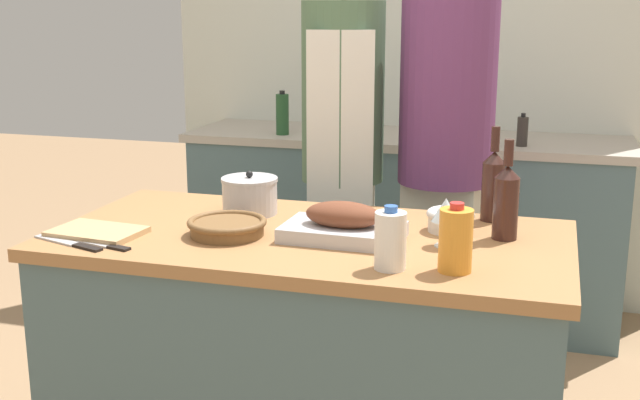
# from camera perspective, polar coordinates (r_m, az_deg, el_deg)

# --- Properties ---
(kitchen_island) EXTENTS (1.59, 0.80, 0.87)m
(kitchen_island) POSITION_cam_1_polar(r_m,az_deg,el_deg) (2.64, -0.75, -11.52)
(kitchen_island) COLOR #4C666B
(kitchen_island) RESTS_ON ground_plane
(back_counter) EXTENTS (2.18, 0.60, 0.93)m
(back_counter) POSITION_cam_1_polar(r_m,az_deg,el_deg) (4.11, 5.92, -1.77)
(back_counter) COLOR #4C666B
(back_counter) RESTS_ON ground_plane
(back_wall) EXTENTS (2.68, 0.10, 2.55)m
(back_wall) POSITION_cam_1_polar(r_m,az_deg,el_deg) (4.32, 7.06, 9.88)
(back_wall) COLOR silver
(back_wall) RESTS_ON ground_plane
(roasting_pan) EXTENTS (0.36, 0.23, 0.12)m
(roasting_pan) POSITION_cam_1_polar(r_m,az_deg,el_deg) (2.41, 1.65, -1.80)
(roasting_pan) COLOR #BCBCC1
(roasting_pan) RESTS_ON kitchen_island
(wicker_basket) EXTENTS (0.25, 0.25, 0.05)m
(wicker_basket) POSITION_cam_1_polar(r_m,az_deg,el_deg) (2.48, -6.63, -1.87)
(wicker_basket) COLOR brown
(wicker_basket) RESTS_ON kitchen_island
(cutting_board) EXTENTS (0.29, 0.21, 0.02)m
(cutting_board) POSITION_cam_1_polar(r_m,az_deg,el_deg) (2.56, -15.57, -2.21)
(cutting_board) COLOR tan
(cutting_board) RESTS_ON kitchen_island
(stock_pot) EXTENTS (0.19, 0.19, 0.15)m
(stock_pot) POSITION_cam_1_polar(r_m,az_deg,el_deg) (2.72, -5.02, 0.33)
(stock_pot) COLOR #B7B7BC
(stock_pot) RESTS_ON kitchen_island
(mixing_bowl) EXTENTS (0.15, 0.15, 0.07)m
(mixing_bowl) POSITION_cam_1_polar(r_m,az_deg,el_deg) (2.53, 9.25, -1.38)
(mixing_bowl) COLOR beige
(mixing_bowl) RESTS_ON kitchen_island
(juice_jug) EXTENTS (0.09, 0.09, 0.19)m
(juice_jug) POSITION_cam_1_polar(r_m,az_deg,el_deg) (2.15, 9.62, -2.82)
(juice_jug) COLOR orange
(juice_jug) RESTS_ON kitchen_island
(milk_jug) EXTENTS (0.09, 0.09, 0.17)m
(milk_jug) POSITION_cam_1_polar(r_m,az_deg,el_deg) (2.15, 5.02, -2.86)
(milk_jug) COLOR white
(milk_jug) RESTS_ON kitchen_island
(wine_bottle_green) EXTENTS (0.07, 0.07, 0.31)m
(wine_bottle_green) POSITION_cam_1_polar(r_m,az_deg,el_deg) (2.67, 12.21, 1.13)
(wine_bottle_green) COLOR #381E19
(wine_bottle_green) RESTS_ON kitchen_island
(wine_bottle_dark) EXTENTS (0.08, 0.08, 0.30)m
(wine_bottle_dark) POSITION_cam_1_polar(r_m,az_deg,el_deg) (2.47, 13.10, -0.01)
(wine_bottle_dark) COLOR #381E19
(wine_bottle_dark) RESTS_ON kitchen_island
(wine_glass_left) EXTENTS (0.08, 0.08, 0.15)m
(wine_glass_left) POSITION_cam_1_polar(r_m,az_deg,el_deg) (2.36, 8.94, -0.79)
(wine_glass_left) COLOR silver
(wine_glass_left) RESTS_ON kitchen_island
(knife_chef) EXTENTS (0.27, 0.11, 0.01)m
(knife_chef) POSITION_cam_1_polar(r_m,az_deg,el_deg) (2.49, -17.32, -2.97)
(knife_chef) COLOR #B7B7BC
(knife_chef) RESTS_ON kitchen_island
(knife_paring) EXTENTS (0.19, 0.07, 0.01)m
(knife_paring) POSITION_cam_1_polar(r_m,az_deg,el_deg) (2.44, -15.00, -3.15)
(knife_paring) COLOR #B7B7BC
(knife_paring) RESTS_ON kitchen_island
(condiment_bottle_tall) EXTENTS (0.06, 0.06, 0.22)m
(condiment_bottle_tall) POSITION_cam_1_polar(r_m,az_deg,el_deg) (4.00, -2.69, 6.12)
(condiment_bottle_tall) COLOR #234C28
(condiment_bottle_tall) RESTS_ON back_counter
(condiment_bottle_short) EXTENTS (0.05, 0.05, 0.15)m
(condiment_bottle_short) POSITION_cam_1_polar(r_m,az_deg,el_deg) (3.79, 14.20, 4.76)
(condiment_bottle_short) COLOR #332D28
(condiment_bottle_short) RESTS_ON back_counter
(person_cook_aproned) EXTENTS (0.33, 0.35, 1.78)m
(person_cook_aproned) POSITION_cam_1_polar(r_m,az_deg,el_deg) (3.27, 1.61, 3.80)
(person_cook_aproned) COLOR beige
(person_cook_aproned) RESTS_ON ground_plane
(person_cook_guest) EXTENTS (0.37, 0.37, 1.81)m
(person_cook_guest) POSITION_cam_1_polar(r_m,az_deg,el_deg) (3.22, 8.93, 3.53)
(person_cook_guest) COLOR beige
(person_cook_guest) RESTS_ON ground_plane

